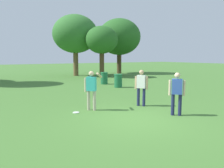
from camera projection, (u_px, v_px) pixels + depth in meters
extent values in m
plane|color=#447530|center=(138.00, 120.00, 8.11)|extent=(120.00, 120.00, 0.00)
cylinder|color=#1E234C|center=(180.00, 105.00, 8.65)|extent=(0.13, 0.13, 0.82)
cylinder|color=#1E234C|center=(173.00, 105.00, 8.72)|extent=(0.13, 0.13, 0.82)
cube|color=#3856B7|center=(177.00, 87.00, 8.60)|extent=(0.42, 0.43, 0.58)
sphere|color=beige|center=(177.00, 75.00, 8.55)|extent=(0.21, 0.21, 0.21)
cylinder|color=beige|center=(184.00, 88.00, 8.54)|extent=(0.09, 0.09, 0.58)
cylinder|color=beige|center=(170.00, 88.00, 8.67)|extent=(0.09, 0.09, 0.58)
cylinder|color=#B7AD93|center=(89.00, 100.00, 9.56)|extent=(0.13, 0.13, 0.82)
cylinder|color=#B7AD93|center=(94.00, 101.00, 9.49)|extent=(0.13, 0.13, 0.82)
cube|color=#33B2AD|center=(91.00, 84.00, 9.44)|extent=(0.42, 0.43, 0.58)
sphere|color=beige|center=(91.00, 74.00, 9.39)|extent=(0.21, 0.21, 0.21)
cylinder|color=beige|center=(85.00, 85.00, 9.51)|extent=(0.09, 0.09, 0.58)
cylinder|color=beige|center=(99.00, 75.00, 9.60)|extent=(0.48, 0.46, 0.28)
cylinder|color=#1E234C|center=(144.00, 97.00, 10.29)|extent=(0.13, 0.13, 0.82)
cylinder|color=#1E234C|center=(138.00, 97.00, 10.39)|extent=(0.13, 0.13, 0.82)
cube|color=white|center=(141.00, 82.00, 10.25)|extent=(0.40, 0.44, 0.58)
sphere|color=tan|center=(142.00, 72.00, 10.20)|extent=(0.21, 0.21, 0.21)
cylinder|color=tan|center=(147.00, 83.00, 10.16)|extent=(0.09, 0.09, 0.58)
cylinder|color=tan|center=(136.00, 82.00, 10.37)|extent=(0.09, 0.09, 0.58)
cylinder|color=white|center=(76.00, 112.00, 9.12)|extent=(0.26, 0.26, 0.03)
cylinder|color=#1E663D|center=(118.00, 81.00, 16.46)|extent=(0.56, 0.56, 0.90)
cylinder|color=#287A4B|center=(118.00, 75.00, 16.40)|extent=(0.59, 0.59, 0.06)
cylinder|color=#1E663D|center=(104.00, 79.00, 18.38)|extent=(0.56, 0.56, 0.90)
cylinder|color=#287A4B|center=(104.00, 73.00, 18.32)|extent=(0.59, 0.59, 0.06)
cylinder|color=brown|center=(76.00, 61.00, 26.18)|extent=(0.56, 0.56, 3.34)
ellipsoid|color=#33702D|center=(75.00, 34.00, 25.80)|extent=(5.08, 5.08, 4.32)
cylinder|color=#4C3823|center=(102.00, 63.00, 24.35)|extent=(0.50, 0.50, 3.00)
ellipsoid|color=#286023|center=(102.00, 40.00, 24.05)|extent=(3.42, 3.42, 2.91)
cylinder|color=#4C3823|center=(119.00, 61.00, 29.65)|extent=(0.58, 0.58, 3.20)
ellipsoid|color=#286023|center=(119.00, 37.00, 29.27)|extent=(5.44, 5.44, 4.62)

